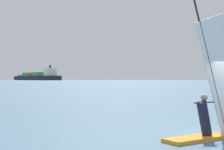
# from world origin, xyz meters

# --- Properties ---
(windsurfer) EXTENTS (3.77, 1.97, 4.58)m
(windsurfer) POSITION_xyz_m (-1.31, -0.47, 1.20)
(windsurfer) COLOR orange
(windsurfer) RESTS_ON ground_plane
(cargo_ship) EXTENTS (115.65, 185.12, 30.57)m
(cargo_ship) POSITION_xyz_m (-66.16, 729.71, 7.10)
(cargo_ship) COLOR black
(cargo_ship) RESTS_ON ground_plane
(distant_headland) EXTENTS (1111.24, 649.65, 24.48)m
(distant_headland) POSITION_xyz_m (309.64, 1505.54, 12.24)
(distant_headland) COLOR #4C564C
(distant_headland) RESTS_ON ground_plane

